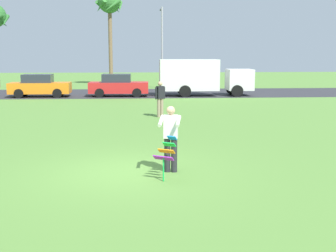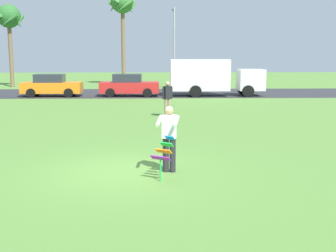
# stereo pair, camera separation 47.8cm
# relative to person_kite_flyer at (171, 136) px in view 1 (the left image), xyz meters

# --- Properties ---
(ground_plane) EXTENTS (120.00, 120.00, 0.00)m
(ground_plane) POSITION_rel_person_kite_flyer_xyz_m (-1.14, 0.09, -0.95)
(ground_plane) COLOR #568438
(road_strip) EXTENTS (120.00, 8.00, 0.01)m
(road_strip) POSITION_rel_person_kite_flyer_xyz_m (-1.14, 22.94, -0.95)
(road_strip) COLOR #2D2D33
(road_strip) RESTS_ON ground
(person_kite_flyer) EXTENTS (0.63, 0.72, 1.73)m
(person_kite_flyer) POSITION_rel_person_kite_flyer_xyz_m (0.00, 0.00, 0.00)
(person_kite_flyer) COLOR #26262B
(person_kite_flyer) RESTS_ON ground
(kite_held) EXTENTS (0.63, 0.73, 1.05)m
(kite_held) POSITION_rel_person_kite_flyer_xyz_m (-0.15, -0.68, -0.26)
(kite_held) COLOR blue
(kite_held) RESTS_ON ground
(parked_car_orange) EXTENTS (4.22, 1.88, 1.60)m
(parked_car_orange) POSITION_rel_person_kite_flyer_xyz_m (-7.72, 20.53, -0.18)
(parked_car_orange) COLOR orange
(parked_car_orange) RESTS_ON ground
(parked_car_red) EXTENTS (4.24, 1.91, 1.60)m
(parked_car_red) POSITION_rel_person_kite_flyer_xyz_m (-2.19, 20.54, -0.18)
(parked_car_red) COLOR red
(parked_car_red) RESTS_ON ground
(parked_truck_white_box) EXTENTS (6.72, 2.18, 2.62)m
(parked_truck_white_box) POSITION_rel_person_kite_flyer_xyz_m (3.70, 20.54, 0.46)
(parked_truck_white_box) COLOR silver
(parked_truck_white_box) RESTS_ON ground
(palm_tree_right_near) EXTENTS (2.58, 2.71, 8.83)m
(palm_tree_right_near) POSITION_rel_person_kite_flyer_xyz_m (-3.31, 31.26, 6.43)
(palm_tree_right_near) COLOR brown
(palm_tree_right_near) RESTS_ON ground
(streetlight_pole) EXTENTS (0.24, 1.65, 7.00)m
(streetlight_pole) POSITION_rel_person_kite_flyer_xyz_m (1.36, 27.85, 3.05)
(streetlight_pole) COLOR #9E9EA3
(streetlight_pole) RESTS_ON ground
(person_walker_near) EXTENTS (0.50, 0.38, 1.73)m
(person_walker_near) POSITION_rel_person_kite_flyer_xyz_m (0.26, 10.03, -0.02)
(person_walker_near) COLOR gray
(person_walker_near) RESTS_ON ground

